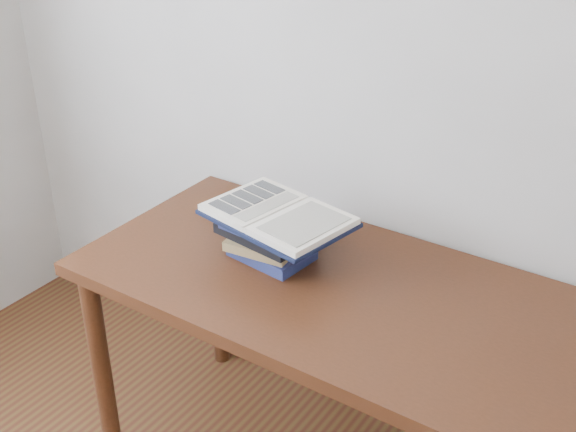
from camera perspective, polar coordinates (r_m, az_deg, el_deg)
The scene contains 3 objects.
desk at distance 2.03m, azimuth 3.25°, elevation -7.53°, with size 1.41×0.70×0.75m.
book_stack at distance 2.05m, azimuth -1.67°, elevation -1.69°, with size 0.28×0.19×0.12m.
open_book at distance 2.00m, azimuth -0.80°, elevation 0.03°, with size 0.43×0.34×0.03m.
Camera 1 is at (0.70, -0.05, 1.84)m, focal length 45.00 mm.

